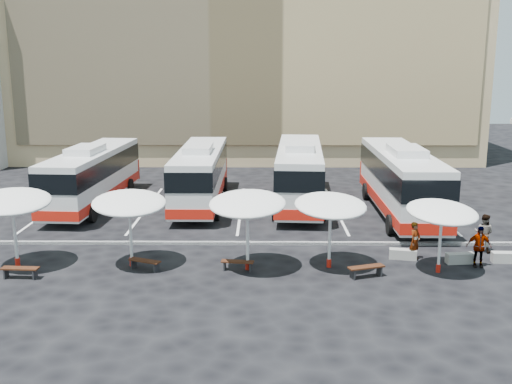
{
  "coord_description": "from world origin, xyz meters",
  "views": [
    {
      "loc": [
        1.25,
        -28.77,
        9.23
      ],
      "look_at": [
        1.0,
        3.0,
        2.2
      ],
      "focal_mm": 42.0,
      "sensor_mm": 36.0,
      "label": 1
    }
  ],
  "objects_px": {
    "bus_1": "(201,173)",
    "sunshade_2": "(247,204)",
    "sunshade_0": "(12,202)",
    "wood_bench_1": "(145,262)",
    "sunshade_4": "(442,212)",
    "conc_bench_0": "(403,254)",
    "passenger_0": "(415,241)",
    "sunshade_3": "(331,206)",
    "bus_0": "(93,174)",
    "wood_bench_0": "(20,270)",
    "bus_2": "(299,172)",
    "passenger_1": "(485,233)",
    "conc_bench_1": "(460,258)",
    "wood_bench_3": "(366,269)",
    "wood_bench_2": "(237,263)",
    "bus_3": "(401,179)",
    "sunshade_1": "(129,203)",
    "conc_bench_2": "(506,257)",
    "passenger_2": "(479,246)"
  },
  "relations": [
    {
      "from": "wood_bench_1",
      "to": "sunshade_4",
      "type": "bearing_deg",
      "value": -0.81
    },
    {
      "from": "sunshade_0",
      "to": "conc_bench_2",
      "type": "relative_size",
      "value": 3.38
    },
    {
      "from": "wood_bench_0",
      "to": "bus_3",
      "type": "bearing_deg",
      "value": 30.71
    },
    {
      "from": "conc_bench_0",
      "to": "passenger_0",
      "type": "height_order",
      "value": "passenger_0"
    },
    {
      "from": "bus_0",
      "to": "sunshade_0",
      "type": "distance_m",
      "value": 11.9
    },
    {
      "from": "sunshade_0",
      "to": "bus_1",
      "type": "bearing_deg",
      "value": 59.8
    },
    {
      "from": "sunshade_0",
      "to": "passenger_2",
      "type": "distance_m",
      "value": 21.11
    },
    {
      "from": "wood_bench_1",
      "to": "passenger_2",
      "type": "height_order",
      "value": "passenger_2"
    },
    {
      "from": "sunshade_1",
      "to": "wood_bench_0",
      "type": "distance_m",
      "value": 5.42
    },
    {
      "from": "sunshade_2",
      "to": "conc_bench_0",
      "type": "height_order",
      "value": "sunshade_2"
    },
    {
      "from": "sunshade_3",
      "to": "passenger_0",
      "type": "relative_size",
      "value": 2.15
    },
    {
      "from": "sunshade_1",
      "to": "conc_bench_0",
      "type": "xyz_separation_m",
      "value": [
        12.64,
        1.05,
        -2.71
      ]
    },
    {
      "from": "bus_0",
      "to": "sunshade_2",
      "type": "relative_size",
      "value": 3.27
    },
    {
      "from": "wood_bench_1",
      "to": "passenger_1",
      "type": "bearing_deg",
      "value": 9.6
    },
    {
      "from": "wood_bench_1",
      "to": "wood_bench_2",
      "type": "xyz_separation_m",
      "value": [
        4.16,
        -0.05,
        -0.01
      ]
    },
    {
      "from": "wood_bench_0",
      "to": "wood_bench_1",
      "type": "distance_m",
      "value": 5.29
    },
    {
      "from": "wood_bench_0",
      "to": "wood_bench_3",
      "type": "relative_size",
      "value": 0.97
    },
    {
      "from": "sunshade_3",
      "to": "wood_bench_0",
      "type": "bearing_deg",
      "value": -173.45
    },
    {
      "from": "wood_bench_2",
      "to": "bus_2",
      "type": "bearing_deg",
      "value": 74.49
    },
    {
      "from": "wood_bench_1",
      "to": "passenger_0",
      "type": "height_order",
      "value": "passenger_0"
    },
    {
      "from": "conc_bench_0",
      "to": "wood_bench_2",
      "type": "bearing_deg",
      "value": -168.02
    },
    {
      "from": "bus_0",
      "to": "wood_bench_1",
      "type": "distance_m",
      "value": 13.59
    },
    {
      "from": "bus_2",
      "to": "wood_bench_0",
      "type": "distance_m",
      "value": 19.01
    },
    {
      "from": "bus_1",
      "to": "sunshade_0",
      "type": "relative_size",
      "value": 2.86
    },
    {
      "from": "bus_0",
      "to": "bus_3",
      "type": "xyz_separation_m",
      "value": [
        19.29,
        -2.18,
        0.16
      ]
    },
    {
      "from": "bus_2",
      "to": "passenger_1",
      "type": "distance_m",
      "value": 13.16
    },
    {
      "from": "sunshade_0",
      "to": "conc_bench_0",
      "type": "height_order",
      "value": "sunshade_0"
    },
    {
      "from": "bus_0",
      "to": "bus_3",
      "type": "height_order",
      "value": "bus_3"
    },
    {
      "from": "sunshade_1",
      "to": "wood_bench_3",
      "type": "relative_size",
      "value": 2.47
    },
    {
      "from": "bus_2",
      "to": "sunshade_2",
      "type": "xyz_separation_m",
      "value": [
        -3.1,
        -12.65,
        0.89
      ]
    },
    {
      "from": "wood_bench_3",
      "to": "passenger_2",
      "type": "xyz_separation_m",
      "value": [
        5.32,
        1.42,
        0.57
      ]
    },
    {
      "from": "conc_bench_0",
      "to": "sunshade_3",
      "type": "bearing_deg",
      "value": -162.21
    },
    {
      "from": "bus_0",
      "to": "wood_bench_0",
      "type": "relative_size",
      "value": 7.85
    },
    {
      "from": "sunshade_4",
      "to": "passenger_1",
      "type": "bearing_deg",
      "value": 43.65
    },
    {
      "from": "bus_1",
      "to": "wood_bench_0",
      "type": "bearing_deg",
      "value": -114.7
    },
    {
      "from": "bus_1",
      "to": "sunshade_2",
      "type": "relative_size",
      "value": 3.25
    },
    {
      "from": "bus_0",
      "to": "wood_bench_0",
      "type": "height_order",
      "value": "bus_0"
    },
    {
      "from": "bus_3",
      "to": "sunshade_4",
      "type": "relative_size",
      "value": 3.48
    },
    {
      "from": "conc_bench_0",
      "to": "passenger_1",
      "type": "relative_size",
      "value": 0.67
    },
    {
      "from": "conc_bench_0",
      "to": "conc_bench_1",
      "type": "height_order",
      "value": "conc_bench_1"
    },
    {
      "from": "sunshade_1",
      "to": "conc_bench_2",
      "type": "relative_size",
      "value": 3.17
    },
    {
      "from": "sunshade_4",
      "to": "conc_bench_0",
      "type": "xyz_separation_m",
      "value": [
        -1.15,
        1.79,
        -2.51
      ]
    },
    {
      "from": "passenger_0",
      "to": "sunshade_2",
      "type": "bearing_deg",
      "value": 144.25
    },
    {
      "from": "bus_3",
      "to": "conc_bench_2",
      "type": "relative_size",
      "value": 10.39
    },
    {
      "from": "conc_bench_0",
      "to": "passenger_0",
      "type": "relative_size",
      "value": 0.7
    },
    {
      "from": "sunshade_3",
      "to": "passenger_0",
      "type": "xyz_separation_m",
      "value": [
        4.15,
        1.11,
        -1.97
      ]
    },
    {
      "from": "wood_bench_1",
      "to": "wood_bench_2",
      "type": "relative_size",
      "value": 1.03
    },
    {
      "from": "wood_bench_2",
      "to": "conc_bench_0",
      "type": "xyz_separation_m",
      "value": [
        7.78,
        1.65,
        -0.11
      ]
    },
    {
      "from": "wood_bench_1",
      "to": "passenger_0",
      "type": "bearing_deg",
      "value": 7.09
    },
    {
      "from": "bus_0",
      "to": "conc_bench_1",
      "type": "distance_m",
      "value": 23.07
    }
  ]
}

